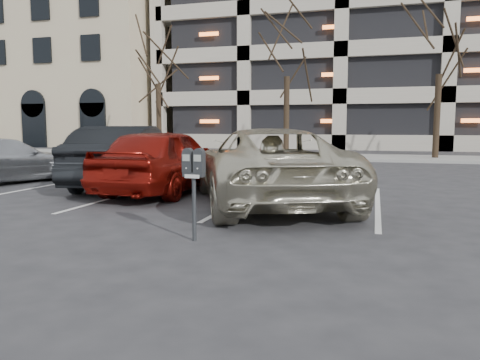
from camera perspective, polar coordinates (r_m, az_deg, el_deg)
name	(u,v)px	position (r m, az deg, el deg)	size (l,w,h in m)	color
ground	(287,225)	(7.58, 5.81, -5.43)	(140.00, 140.00, 0.00)	#28282B
sidewalk	(347,157)	(23.38, 12.88, 2.72)	(80.00, 4.00, 0.12)	gray
stall_lines	(243,199)	(10.10, 0.33, -2.34)	(16.90, 5.20, 0.00)	silver
office_building	(46,61)	(47.75, -22.55, 13.23)	(26.00, 16.20, 15.00)	tan
tree_a	(157,39)	(26.30, -10.05, 16.53)	(3.75, 3.75, 8.52)	black
tree_b	(287,26)	(24.19, 5.81, 18.19)	(3.92, 3.92, 8.92)	black
tree_c	(442,20)	(23.92, 23.36, 17.44)	(3.83, 3.83, 8.70)	black
parking_meter	(194,172)	(6.38, -5.66, 1.02)	(0.33, 0.15, 1.25)	black
suv_silver	(267,166)	(9.46, 3.31, 1.67)	(4.57, 6.06, 1.54)	beige
car_red	(165,160)	(11.21, -9.17, 2.39)	(1.82, 4.51, 1.54)	maroon
car_dark	(127,156)	(12.54, -13.62, 2.81)	(1.67, 4.78, 1.57)	black
car_silver	(3,161)	(14.49, -26.90, 2.13)	(1.75, 4.31, 1.25)	#B1B5B9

